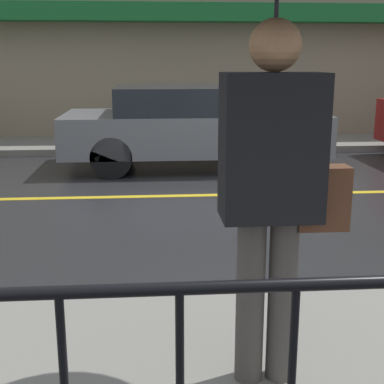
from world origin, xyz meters
name	(u,v)px	position (x,y,z in m)	size (l,w,h in m)	color
ground_plane	(228,195)	(0.00, 0.00, 0.00)	(80.00, 80.00, 0.00)	#262628
sidewalk_far	(200,144)	(0.00, 3.90, 0.06)	(28.00, 1.70, 0.13)	gray
lane_marking	(228,195)	(0.00, 0.00, 0.00)	(25.20, 0.12, 0.01)	gold
pedestrian	(277,35)	(-0.44, -4.23, 1.78)	(1.02, 1.02, 2.14)	#4C4742
car_grey	(191,125)	(-0.33, 1.96, 0.67)	(4.08, 1.83, 1.28)	slate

